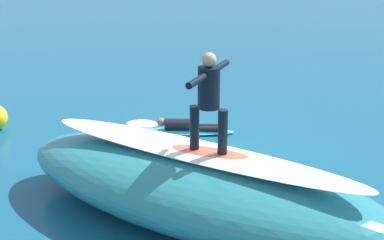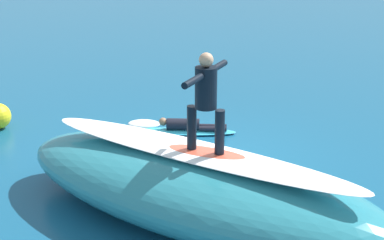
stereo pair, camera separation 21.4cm
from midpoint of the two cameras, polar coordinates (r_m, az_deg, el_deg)
name	(u,v)px [view 1 (the left image)]	position (r m, az deg, el deg)	size (l,w,h in m)	color
ground_plane	(200,161)	(11.42, 0.25, -4.24)	(120.00, 120.00, 0.00)	#145175
wave_crest	(196,187)	(9.04, -0.27, -6.88)	(6.68, 2.51, 1.18)	teal
wave_foam_lip	(196,151)	(8.78, -0.28, -3.20)	(5.68, 0.88, 0.08)	white
surfboard_riding	(208,153)	(8.67, 0.96, -3.46)	(1.84, 0.54, 0.09)	#E0563D
surfer_riding	(209,95)	(8.34, 1.00, 2.57)	(0.61, 1.47, 1.56)	black
surfboard_paddling	(181,131)	(12.89, -1.60, -1.18)	(2.45, 0.49, 0.09)	#33B2D1
surfer_paddling	(186,125)	(12.82, -1.08, -0.50)	(1.56, 0.59, 0.28)	black
foam_patch_near	(251,177)	(10.68, 5.53, -5.82)	(0.59, 0.43, 0.10)	white
foam_patch_far	(142,124)	(13.29, -5.64, -0.45)	(0.78, 0.51, 0.16)	white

